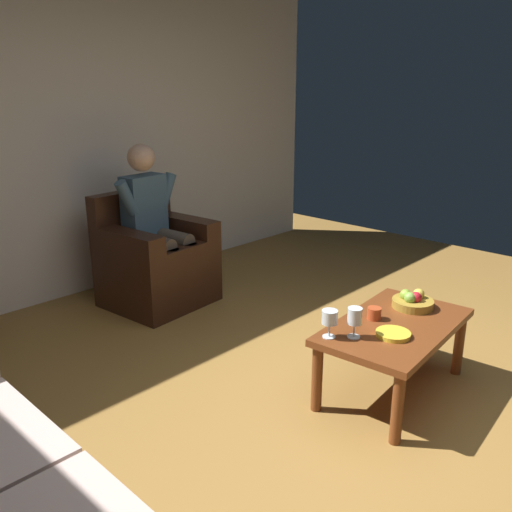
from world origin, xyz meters
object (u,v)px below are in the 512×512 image
Objects in this scene: wine_glass_far at (330,319)px; candle_jar at (374,313)px; decorative_dish at (393,334)px; fruit_bowl at (413,301)px; armchair at (155,262)px; wine_glass_near at (355,318)px; coffee_table at (395,333)px; person_seated at (155,220)px.

wine_glass_far is 1.92× the size of candle_jar.
fruit_bowl is at bearing -164.91° from decorative_dish.
armchair is at bearing -98.76° from wine_glass_far.
candle_jar is at bearing -170.51° from wine_glass_near.
candle_jar is at bearing -122.34° from decorative_dish.
coffee_table is at bearing 9.02° from fruit_bowl.
wine_glass_far is at bearing -44.50° from decorative_dish.
person_seated reaches higher than coffee_table.
wine_glass_far is at bearing 76.28° from armchair.
candle_jar is (-0.37, 0.05, -0.07)m from wine_glass_far.
wine_glass_near is 2.09× the size of candle_jar.
armchair is at bearing -91.36° from decorative_dish.
wine_glass_far is 0.38m from candle_jar.
armchair reaches higher than decorative_dish.
armchair reaches higher than wine_glass_near.
wine_glass_far is at bearing 76.10° from person_seated.
person_seated is 2.03m from wine_glass_near.
decorative_dish is 0.23m from candle_jar.
wine_glass_far is at bearing -22.97° from coffee_table.
person_seated is 2.18m from decorative_dish.
wine_glass_near is 0.29m from candle_jar.
person_seated reaches higher than wine_glass_far.
person_seated is 7.66× the size of wine_glass_near.
person_seated is at bearing -88.00° from candle_jar.
person_seated reaches higher than wine_glass_near.
coffee_table is at bearing 166.66° from wine_glass_near.
person_seated reaches higher than armchair.
wine_glass_far is at bearing -10.52° from fruit_bowl.
fruit_bowl is 3.06× the size of candle_jar.
decorative_dish is (0.16, 0.07, 0.08)m from coffee_table.
person_seated is at bearing -91.43° from decorative_dish.
wine_glass_near is 0.68× the size of fruit_bowl.
coffee_table is 6.62× the size of wine_glass_far.
candle_jar reaches higher than decorative_dish.
fruit_bowl is 1.32× the size of decorative_dish.
person_seated is 6.92× the size of decorative_dish.
person_seated reaches higher than candle_jar.
armchair reaches higher than wine_glass_far.
wine_glass_far is (0.30, 1.94, 0.19)m from armchair.
fruit_bowl reaches higher than coffee_table.
fruit_bowl is at bearing 166.14° from candle_jar.
person_seated is 2.12m from coffee_table.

